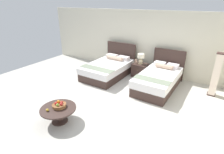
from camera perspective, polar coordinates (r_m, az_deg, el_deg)
ground_plane at (r=5.68m, az=-1.33°, el=-7.44°), size 10.00×9.48×0.02m
wall_back at (r=7.68m, az=10.87°, el=10.77°), size 10.00×0.12×2.55m
bed_near_window at (r=7.32m, az=-1.11°, el=2.69°), size 1.41×2.20×1.19m
bed_near_corner at (r=6.50m, az=14.67°, el=-0.78°), size 1.22×2.24×1.18m
nightstand at (r=7.37m, az=8.88°, el=2.18°), size 0.58×0.50×0.54m
table_lamp at (r=7.22m, az=9.20°, el=6.11°), size 0.27×0.27×0.41m
vase at (r=7.28m, az=7.67°, el=4.93°), size 0.10×0.10×0.17m
coffee_table at (r=4.80m, az=-16.68°, el=-10.39°), size 0.90×0.90×0.41m
fruit_bowl at (r=4.75m, az=-16.50°, el=-8.56°), size 0.35×0.35×0.15m
loose_apple at (r=4.69m, az=-19.92°, el=-9.86°), size 0.07×0.07×0.07m
floor_lamp_corner at (r=6.56m, az=30.23°, el=0.60°), size 0.24×0.24×1.43m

